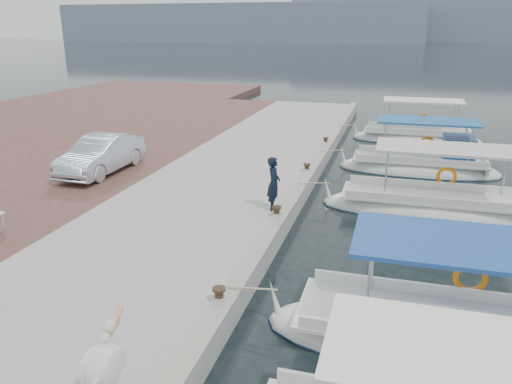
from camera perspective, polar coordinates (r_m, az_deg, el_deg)
ground at (r=13.58m, az=2.29°, el=-7.18°), size 400.00×400.00×0.00m
concrete_quay at (r=18.76m, az=-3.02°, el=0.97°), size 6.00×40.00×0.50m
quay_curb at (r=17.99m, az=5.38°, el=1.18°), size 0.44×40.00×0.12m
cobblestone_strip at (r=20.85m, az=-16.15°, el=2.05°), size 4.00×40.00×0.50m
distant_hills at (r=215.10m, az=24.12°, el=17.37°), size 330.00×60.00×18.00m
fishing_caique_b at (r=10.61m, az=21.74°, el=-15.81°), size 7.33×2.35×2.83m
fishing_caique_c at (r=17.47m, az=19.90°, el=-1.91°), size 7.51×2.19×2.83m
fishing_caique_d at (r=22.18m, az=18.34°, el=2.65°), size 6.61×2.22×2.83m
fishing_caique_e at (r=28.13m, az=17.85°, el=5.75°), size 6.71×2.16×2.83m
mooring_bollards at (r=14.73m, az=2.38°, el=-2.16°), size 0.28×20.28×0.33m
pelican at (r=8.29m, az=-16.99°, el=-18.09°), size 0.60×1.35×1.04m
fisherman at (r=15.15m, az=2.04°, el=0.98°), size 0.48×0.65×1.65m
parked_car at (r=20.01m, az=-17.26°, el=4.11°), size 1.55×4.30×1.41m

